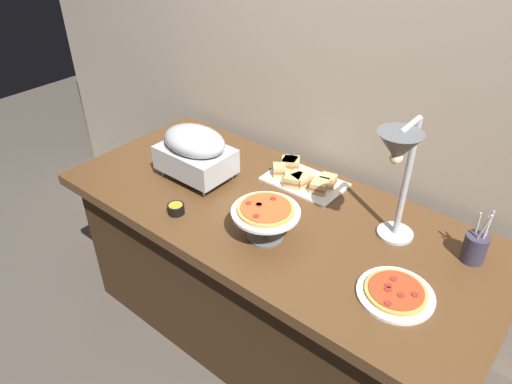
{
  "coord_description": "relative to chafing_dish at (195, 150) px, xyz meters",
  "views": [
    {
      "loc": [
        0.95,
        -1.28,
        1.92
      ],
      "look_at": [
        -0.09,
        0.0,
        0.81
      ],
      "focal_mm": 32.96,
      "sensor_mm": 36.0,
      "label": 1
    }
  ],
  "objects": [
    {
      "name": "ground_plane",
      "position": [
        0.43,
        0.02,
        -0.9
      ],
      "size": [
        8.0,
        8.0,
        0.0
      ],
      "primitive_type": "plane",
      "color": "#4C443D"
    },
    {
      "name": "back_wall",
      "position": [
        0.43,
        0.52,
        0.3
      ],
      "size": [
        4.4,
        0.04,
        2.4
      ],
      "primitive_type": "cube",
      "color": "#B7A893",
      "rests_on": "ground_plane"
    },
    {
      "name": "buffet_table",
      "position": [
        0.43,
        0.02,
        -0.52
      ],
      "size": [
        1.9,
        0.84,
        0.76
      ],
      "color": "brown",
      "rests_on": "ground_plane"
    },
    {
      "name": "chafing_dish",
      "position": [
        0.0,
        0.0,
        0.0
      ],
      "size": [
        0.33,
        0.23,
        0.25
      ],
      "color": "#B7BABF",
      "rests_on": "buffet_table"
    },
    {
      "name": "heat_lamp",
      "position": [
        0.9,
        0.08,
        0.25
      ],
      "size": [
        0.15,
        0.29,
        0.51
      ],
      "color": "#B7BABF",
      "rests_on": "buffet_table"
    },
    {
      "name": "pizza_plate_front",
      "position": [
        1.04,
        -0.11,
        -0.13
      ],
      "size": [
        0.26,
        0.26,
        0.03
      ],
      "color": "white",
      "rests_on": "buffet_table"
    },
    {
      "name": "pizza_plate_center",
      "position": [
        0.51,
        -0.14,
        -0.03
      ],
      "size": [
        0.26,
        0.26,
        0.14
      ],
      "color": "#595B60",
      "rests_on": "buffet_table"
    },
    {
      "name": "sandwich_platter",
      "position": [
        0.4,
        0.28,
        -0.12
      ],
      "size": [
        0.36,
        0.23,
        0.06
      ],
      "color": "white",
      "rests_on": "buffet_table"
    },
    {
      "name": "sauce_cup_near",
      "position": [
        0.13,
        -0.25,
        -0.12
      ],
      "size": [
        0.07,
        0.07,
        0.04
      ],
      "color": "black",
      "rests_on": "buffet_table"
    },
    {
      "name": "utensil_holder",
      "position": [
        1.18,
        0.23,
        -0.08
      ],
      "size": [
        0.08,
        0.08,
        0.22
      ],
      "color": "#383347",
      "rests_on": "buffet_table"
    }
  ]
}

